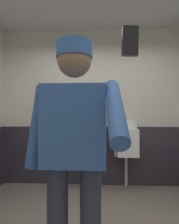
{
  "coord_description": "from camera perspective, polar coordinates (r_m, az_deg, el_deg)",
  "views": [
    {
      "loc": [
        0.02,
        -1.55,
        1.2
      ],
      "look_at": [
        -0.07,
        0.23,
        1.25
      ],
      "focal_mm": 28.52,
      "sensor_mm": 36.0,
      "label": 1
    }
  ],
  "objects": [
    {
      "name": "wall_back",
      "position": [
        3.27,
        2.58,
        2.02
      ],
      "size": [
        4.07,
        0.12,
        2.81
      ],
      "primitive_type": "cube",
      "color": "beige",
      "rests_on": "ground_plane"
    },
    {
      "name": "wainscot_band_back",
      "position": [
        3.26,
        2.59,
        -13.73
      ],
      "size": [
        3.47,
        0.03,
        1.02
      ],
      "primitive_type": "cube",
      "color": "#2D2833",
      "rests_on": "ground_plane"
    },
    {
      "name": "urinal_left",
      "position": [
        3.09,
        -2.23,
        -9.41
      ],
      "size": [
        0.4,
        0.34,
        1.24
      ],
      "color": "white",
      "rests_on": "ground_plane"
    },
    {
      "name": "urinal_middle",
      "position": [
        3.11,
        11.84,
        -9.32
      ],
      "size": [
        0.4,
        0.34,
        1.24
      ],
      "color": "white",
      "rests_on": "ground_plane"
    },
    {
      "name": "privacy_divider_panel",
      "position": [
        2.99,
        4.87,
        -6.34
      ],
      "size": [
        0.04,
        0.4,
        0.9
      ],
      "primitive_type": "cube",
      "color": "#4C4C51"
    },
    {
      "name": "person",
      "position": [
        1.2,
        -5.0,
        -10.72
      ],
      "size": [
        0.63,
        0.6,
        1.7
      ],
      "color": "#2D3342",
      "rests_on": "ground_plane"
    },
    {
      "name": "cell_phone",
      "position": [
        0.74,
        12.84,
        21.23
      ],
      "size": [
        0.06,
        0.04,
        0.11
      ],
      "primitive_type": "cube",
      "rotation": [
        0.09,
        0.0,
        0.1
      ],
      "color": "black"
    },
    {
      "name": "soap_dispenser",
      "position": [
        3.35,
        -16.13,
        -1.47
      ],
      "size": [
        0.1,
        0.07,
        0.18
      ],
      "primitive_type": "cube",
      "color": "silver"
    }
  ]
}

